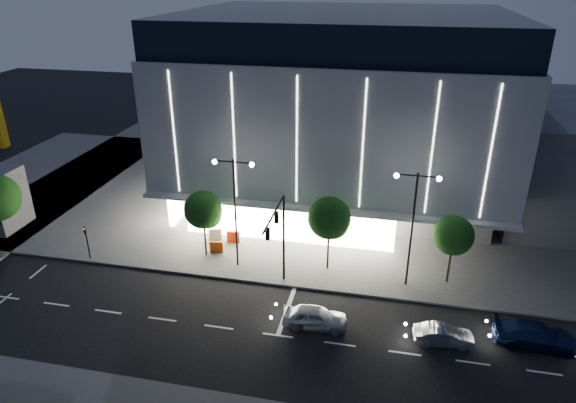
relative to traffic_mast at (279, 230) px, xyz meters
The scene contains 16 objects.
ground 6.12m from the traffic_mast, 106.66° to the right, with size 160.00×160.00×0.00m, color black.
sidewalk_museum 21.62m from the traffic_mast, 79.04° to the left, with size 70.00×40.00×0.15m, color #474747.
museum 19.54m from the traffic_mast, 84.04° to the left, with size 30.00×25.80×18.00m.
traffic_mast is the anchor object (origin of this frame).
street_lamp_west 4.89m from the traffic_mast, 146.35° to the left, with size 3.16×0.36×9.00m.
street_lamp_east 9.43m from the traffic_mast, 16.48° to the left, with size 3.16×0.36×9.00m.
ped_signal_far 16.35m from the traffic_mast, behind, with size 0.22×0.24×3.00m.
tree_left 7.95m from the traffic_mast, 152.16° to the left, with size 3.02×3.02×5.72m.
tree_mid 4.82m from the traffic_mast, 50.58° to the left, with size 3.25×3.25×6.15m.
tree_right 12.63m from the traffic_mast, 17.02° to the left, with size 2.91×2.91×5.51m.
car_lead 6.33m from the traffic_mast, 46.98° to the right, with size 1.72×4.28×1.46m, color #B8BCC1.
car_second 12.62m from the traffic_mast, 16.74° to the right, with size 1.29×3.71×1.22m, color #9FA2A7.
car_third 17.59m from the traffic_mast, ahead, with size 2.07×5.09×1.48m, color #15224F.
barrier_a 8.72m from the traffic_mast, 146.33° to the left, with size 1.10×0.25×1.00m, color #C5450A.
barrier_b 10.44m from the traffic_mast, 138.59° to the left, with size 1.10×0.25×1.00m, color silver.
barrier_c 9.31m from the traffic_mast, 131.67° to the left, with size 1.10×0.25×1.00m, color #F5380D.
Camera 1 is at (8.16, -27.20, 21.54)m, focal length 32.00 mm.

